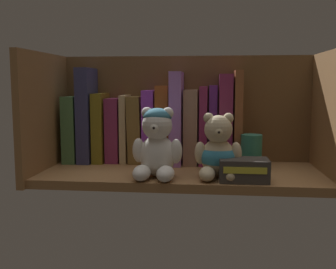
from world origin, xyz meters
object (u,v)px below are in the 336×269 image
at_px(book_4, 126,128).
at_px(book_12, 225,119).
at_px(book_3, 115,130).
at_px(book_10, 203,125).
at_px(pillar_candle, 251,152).
at_px(book_1, 89,115).
at_px(book_2, 102,127).
at_px(book_6, 150,126).
at_px(book_0, 76,128).
at_px(book_11, 213,124).
at_px(book_8, 177,118).
at_px(book_13, 237,118).
at_px(book_5, 137,129).
at_px(book_9, 191,126).
at_px(teddy_bear_larger, 157,144).
at_px(book_7, 164,124).
at_px(small_product_box, 244,170).
at_px(teddy_bear_smaller, 218,152).

height_order(book_4, book_12, book_12).
xyz_separation_m(book_3, book_4, (0.03, 0.00, 0.00)).
distance_m(book_10, pillar_candle, 0.15).
xyz_separation_m(book_1, pillar_candle, (0.43, -0.07, -0.08)).
relative_size(book_2, book_4, 1.03).
bearing_deg(book_6, book_0, 180.00).
bearing_deg(book_11, pillar_candle, -38.65).
relative_size(book_4, book_12, 0.77).
relative_size(book_8, book_12, 1.03).
distance_m(book_13, pillar_candle, 0.11).
distance_m(book_5, book_9, 0.15).
height_order(book_3, book_12, book_12).
bearing_deg(book_4, book_10, 0.00).
bearing_deg(book_12, book_4, 180.00).
bearing_deg(book_11, book_1, 180.00).
bearing_deg(teddy_bear_larger, book_11, 55.75).
xyz_separation_m(book_7, book_13, (0.19, 0.00, 0.02)).
relative_size(book_2, book_11, 0.90).
bearing_deg(book_0, small_product_box, -24.24).
height_order(book_6, small_product_box, book_6).
bearing_deg(book_0, book_10, 0.00).
height_order(book_13, teddy_bear_smaller, book_13).
bearing_deg(book_10, book_7, -180.00).
bearing_deg(book_5, book_13, 0.00).
height_order(book_2, book_4, book_2).
bearing_deg(book_9, book_4, 180.00).
height_order(book_1, book_8, book_1).
xyz_separation_m(book_7, book_12, (0.16, -0.00, 0.01)).
bearing_deg(book_9, small_product_box, -57.99).
height_order(book_3, book_7, book_7).
bearing_deg(book_12, book_2, 180.00).
height_order(teddy_bear_larger, small_product_box, teddy_bear_larger).
bearing_deg(small_product_box, pillar_candle, 77.69).
xyz_separation_m(book_1, teddy_bear_larger, (0.21, -0.18, -0.05)).
xyz_separation_m(book_13, teddy_bear_larger, (-0.19, -0.18, -0.05)).
height_order(book_2, teddy_bear_smaller, book_2).
distance_m(book_0, teddy_bear_larger, 0.31).
distance_m(book_2, teddy_bear_larger, 0.25).
bearing_deg(book_1, book_4, 0.00).
xyz_separation_m(book_7, teddy_bear_smaller, (0.14, -0.17, -0.05)).
bearing_deg(small_product_box, book_11, 108.68).
bearing_deg(book_11, teddy_bear_smaller, -86.07).
bearing_deg(book_3, book_5, 0.00).
height_order(book_1, book_5, book_1).
xyz_separation_m(book_7, small_product_box, (0.20, -0.20, -0.08)).
xyz_separation_m(book_10, book_11, (0.02, -0.00, 0.00)).
bearing_deg(book_9, book_2, 180.00).
bearing_deg(small_product_box, book_4, 146.59).
bearing_deg(small_product_box, book_7, 134.91).
bearing_deg(teddy_bear_smaller, book_9, 111.87).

